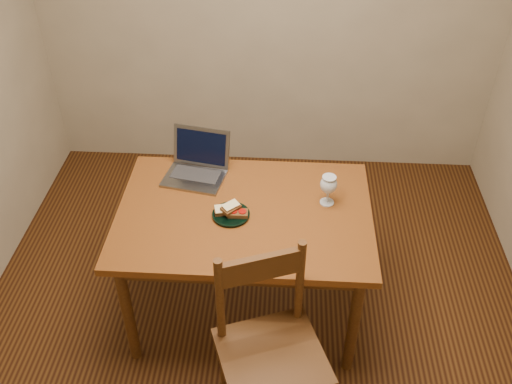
# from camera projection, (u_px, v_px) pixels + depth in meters

# --- Properties ---
(floor) EXTENTS (3.20, 3.20, 0.02)m
(floor) POSITION_uv_depth(u_px,v_px,m) (254.00, 318.00, 3.31)
(floor) COLOR black
(floor) RESTS_ON ground
(table) EXTENTS (1.30, 0.90, 0.74)m
(table) POSITION_uv_depth(u_px,v_px,m) (244.00, 224.00, 2.96)
(table) COLOR #52220D
(table) RESTS_ON floor
(chair) EXTENTS (0.58, 0.57, 0.49)m
(chair) POSITION_uv_depth(u_px,v_px,m) (270.00, 344.00, 2.53)
(chair) COLOR #3B1E0C
(chair) RESTS_ON floor
(plate) EXTENTS (0.19, 0.19, 0.02)m
(plate) POSITION_uv_depth(u_px,v_px,m) (231.00, 215.00, 2.87)
(plate) COLOR black
(plate) RESTS_ON table
(sandwich_cheese) EXTENTS (0.11, 0.08, 0.03)m
(sandwich_cheese) POSITION_uv_depth(u_px,v_px,m) (225.00, 210.00, 2.87)
(sandwich_cheese) COLOR #381E0C
(sandwich_cheese) RESTS_ON plate
(sandwich_tomato) EXTENTS (0.10, 0.06, 0.03)m
(sandwich_tomato) POSITION_uv_depth(u_px,v_px,m) (238.00, 213.00, 2.85)
(sandwich_tomato) COLOR #381E0C
(sandwich_tomato) RESTS_ON plate
(sandwich_top) EXTENTS (0.11, 0.11, 0.03)m
(sandwich_top) POSITION_uv_depth(u_px,v_px,m) (231.00, 207.00, 2.85)
(sandwich_top) COLOR #381E0C
(sandwich_top) RESTS_ON plate
(milk_glass) EXTENTS (0.09, 0.09, 0.17)m
(milk_glass) POSITION_uv_depth(u_px,v_px,m) (328.00, 190.00, 2.91)
(milk_glass) COLOR white
(milk_glass) RESTS_ON table
(laptop) EXTENTS (0.37, 0.35, 0.23)m
(laptop) POSITION_uv_depth(u_px,v_px,m) (197.00, 163.00, 3.13)
(laptop) COLOR slate
(laptop) RESTS_ON table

